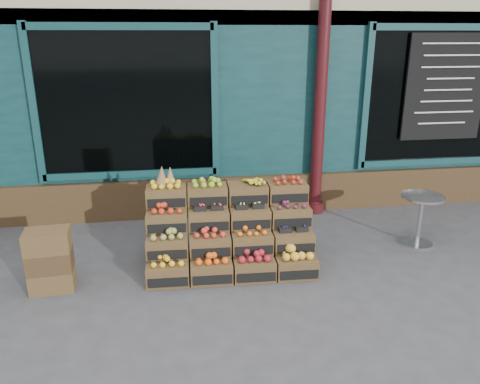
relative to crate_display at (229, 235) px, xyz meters
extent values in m
plane|color=#414144|center=(0.37, -0.50, -0.38)|extent=(60.00, 60.00, 0.00)
cube|color=#103638|center=(0.37, 4.70, 2.02)|extent=(12.00, 6.00, 4.80)
cube|color=#103638|center=(0.37, 1.75, 1.12)|extent=(12.00, 0.12, 3.00)
cube|color=#402D19|center=(0.37, 1.68, -0.08)|extent=(12.00, 0.18, 0.60)
cube|color=black|center=(-1.23, 1.68, 1.37)|extent=(2.40, 0.06, 2.00)
cube|color=black|center=(3.57, 1.68, 1.37)|extent=(2.40, 0.06, 2.00)
cylinder|color=#3A0D10|center=(1.57, 1.55, 1.22)|extent=(0.18, 0.18, 3.20)
cube|color=black|center=(3.57, 1.60, 1.52)|extent=(1.30, 0.04, 1.60)
cube|color=brown|center=(-0.74, -0.37, -0.26)|extent=(0.49, 0.34, 0.24)
cube|color=black|center=(-0.75, -0.54, -0.28)|extent=(0.44, 0.03, 0.11)
cube|color=gold|center=(-0.74, -0.37, -0.10)|extent=(0.39, 0.26, 0.08)
cube|color=brown|center=(-0.25, -0.39, -0.26)|extent=(0.49, 0.34, 0.24)
cube|color=black|center=(-0.26, -0.56, -0.28)|extent=(0.44, 0.03, 0.11)
cube|color=#E6520F|center=(-0.25, -0.39, -0.10)|extent=(0.39, 0.26, 0.08)
cube|color=brown|center=(0.24, -0.40, -0.26)|extent=(0.49, 0.34, 0.24)
cube|color=black|center=(0.23, -0.58, -0.28)|extent=(0.44, 0.03, 0.11)
cube|color=maroon|center=(0.24, -0.40, -0.09)|extent=(0.39, 0.26, 0.09)
cube|color=brown|center=(0.73, -0.42, -0.26)|extent=(0.49, 0.34, 0.24)
cube|color=black|center=(0.73, -0.59, -0.28)|extent=(0.44, 0.03, 0.11)
cube|color=gold|center=(0.73, -0.42, -0.08)|extent=(0.39, 0.26, 0.11)
cube|color=brown|center=(-0.74, -0.17, -0.02)|extent=(0.49, 0.34, 0.24)
cube|color=black|center=(-0.74, -0.34, -0.04)|extent=(0.44, 0.03, 0.11)
cube|color=olive|center=(-0.74, -0.17, 0.14)|extent=(0.39, 0.26, 0.08)
cube|color=brown|center=(-0.24, -0.19, -0.02)|extent=(0.49, 0.34, 0.24)
cube|color=black|center=(-0.25, -0.36, -0.04)|extent=(0.44, 0.03, 0.11)
cube|color=red|center=(-0.24, -0.19, 0.14)|extent=(0.39, 0.26, 0.08)
cube|color=brown|center=(0.25, -0.20, -0.02)|extent=(0.49, 0.34, 0.24)
cube|color=black|center=(0.24, -0.38, -0.04)|extent=(0.44, 0.03, 0.11)
cube|color=orange|center=(0.25, -0.20, 0.13)|extent=(0.39, 0.26, 0.06)
cube|color=brown|center=(0.74, -0.22, -0.02)|extent=(0.49, 0.34, 0.24)
cube|color=black|center=(0.73, -0.39, -0.04)|extent=(0.44, 0.03, 0.11)
cube|color=navy|center=(0.74, -0.22, 0.11)|extent=(0.39, 0.26, 0.03)
cube|color=brown|center=(-0.73, 0.03, 0.22)|extent=(0.49, 0.34, 0.24)
cube|color=black|center=(-0.74, -0.14, 0.19)|extent=(0.44, 0.03, 0.11)
cube|color=#B72E17|center=(-0.73, 0.03, 0.37)|extent=(0.39, 0.26, 0.08)
cube|color=brown|center=(-0.24, 0.02, 0.22)|extent=(0.49, 0.34, 0.24)
cube|color=black|center=(-0.24, -0.16, 0.19)|extent=(0.44, 0.03, 0.11)
cube|color=red|center=(-0.24, 0.02, 0.35)|extent=(0.39, 0.26, 0.03)
cube|color=brown|center=(0.25, 0.00, 0.22)|extent=(0.49, 0.34, 0.24)
cube|color=black|center=(0.25, -0.18, 0.19)|extent=(0.44, 0.03, 0.11)
cube|color=#8CB046|center=(0.25, 0.00, 0.35)|extent=(0.39, 0.26, 0.03)
cube|color=brown|center=(0.75, -0.02, 0.22)|extent=(0.49, 0.34, 0.24)
cube|color=black|center=(0.74, -0.19, 0.19)|extent=(0.44, 0.03, 0.11)
cube|color=#541B3B|center=(0.75, -0.02, 0.36)|extent=(0.39, 0.26, 0.06)
cube|color=brown|center=(-0.72, 0.23, 0.45)|extent=(0.49, 0.34, 0.24)
cube|color=black|center=(-0.73, 0.06, 0.43)|extent=(0.44, 0.03, 0.11)
cube|color=gold|center=(-0.72, 0.23, 0.61)|extent=(0.39, 0.26, 0.08)
cube|color=brown|center=(-0.23, 0.22, 0.45)|extent=(0.49, 0.34, 0.24)
cube|color=black|center=(-0.24, 0.04, 0.43)|extent=(0.44, 0.03, 0.11)
cube|color=#87AB26|center=(-0.23, 0.22, 0.61)|extent=(0.39, 0.26, 0.08)
cube|color=brown|center=(0.26, 0.20, 0.45)|extent=(0.49, 0.34, 0.24)
cube|color=black|center=(0.26, 0.02, 0.43)|extent=(0.44, 0.03, 0.11)
cube|color=gold|center=(0.26, 0.20, 0.61)|extent=(0.39, 0.26, 0.07)
cube|color=brown|center=(0.75, 0.18, 0.45)|extent=(0.49, 0.34, 0.24)
cube|color=black|center=(0.75, 0.01, 0.43)|extent=(0.44, 0.03, 0.11)
cube|color=#9E2D19|center=(0.75, 0.18, 0.61)|extent=(0.39, 0.26, 0.07)
cube|color=#402D19|center=(0.00, -0.19, -0.26)|extent=(1.96, 0.40, 0.24)
cube|color=#402D19|center=(0.01, 0.01, -0.14)|extent=(1.96, 0.40, 0.47)
cube|color=#402D19|center=(0.02, 0.21, -0.02)|extent=(1.96, 0.40, 0.71)
cone|color=olive|center=(-0.77, 0.23, 0.71)|extent=(0.16, 0.16, 0.27)
cone|color=olive|center=(-0.67, 0.27, 0.69)|extent=(0.15, 0.15, 0.24)
cube|color=brown|center=(-2.00, -0.32, -0.26)|extent=(0.49, 0.36, 0.23)
cube|color=#402D19|center=(-2.00, -0.32, -0.03)|extent=(0.49, 0.36, 0.23)
cube|color=brown|center=(-2.00, -0.32, 0.21)|extent=(0.49, 0.36, 0.23)
cylinder|color=silver|center=(2.57, 0.16, -0.36)|extent=(0.40, 0.40, 0.03)
cylinder|color=silver|center=(2.57, 0.16, -0.04)|extent=(0.05, 0.05, 0.66)
cylinder|color=silver|center=(2.57, 0.16, 0.30)|extent=(0.55, 0.55, 0.03)
imported|color=#185424|center=(-0.96, 2.41, 0.58)|extent=(0.80, 0.63, 1.92)
camera|label=1|loc=(-0.64, -5.15, 2.31)|focal=35.00mm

